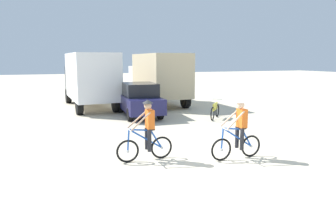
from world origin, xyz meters
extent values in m
plane|color=beige|center=(0.00, 0.00, 0.00)|extent=(120.00, 120.00, 0.00)
cube|color=white|center=(-2.58, 11.19, 2.00)|extent=(2.74, 5.35, 2.70)
cube|color=#2D2D33|center=(-2.80, 14.58, 1.50)|extent=(2.29, 1.64, 2.00)
cube|color=black|center=(-2.85, 15.28, 1.85)|extent=(2.02, 0.21, 0.80)
cylinder|color=black|center=(-3.82, 14.41, 0.50)|extent=(0.39, 1.02, 1.00)
cylinder|color=black|center=(-1.78, 14.55, 0.50)|extent=(0.39, 1.02, 1.00)
cylinder|color=black|center=(-3.48, 9.43, 0.50)|extent=(0.39, 1.02, 1.00)
cylinder|color=black|center=(-1.45, 9.57, 0.50)|extent=(0.39, 1.02, 1.00)
cube|color=#CCB78E|center=(1.83, 11.23, 2.00)|extent=(2.47, 5.23, 2.70)
cube|color=silver|center=(1.78, 14.63, 1.50)|extent=(2.22, 1.53, 2.00)
cube|color=black|center=(1.77, 15.33, 1.85)|extent=(2.02, 0.11, 0.80)
cylinder|color=black|center=(0.76, 14.52, 0.50)|extent=(0.33, 1.00, 1.00)
cylinder|color=black|center=(2.80, 14.54, 0.50)|extent=(0.33, 1.00, 1.00)
cylinder|color=black|center=(0.84, 9.53, 0.50)|extent=(0.33, 1.00, 1.00)
cylinder|color=black|center=(2.88, 9.56, 0.50)|extent=(0.33, 1.00, 1.00)
cube|color=#1E1E4C|center=(-0.50, 7.98, 0.70)|extent=(1.95, 4.27, 0.76)
cube|color=black|center=(-0.51, 7.83, 1.42)|extent=(1.69, 2.17, 0.68)
cylinder|color=black|center=(-1.23, 9.31, 0.32)|extent=(0.25, 0.65, 0.64)
cylinder|color=black|center=(0.33, 9.24, 0.32)|extent=(0.25, 0.65, 0.64)
cylinder|color=black|center=(-1.34, 6.71, 0.32)|extent=(0.25, 0.65, 0.64)
cylinder|color=black|center=(0.22, 6.64, 0.32)|extent=(0.25, 0.65, 0.64)
torus|color=black|center=(-2.83, 0.75, 0.34)|extent=(0.68, 0.08, 0.68)
cylinder|color=silver|center=(-2.83, 0.75, 0.34)|extent=(0.08, 0.08, 0.08)
torus|color=black|center=(-1.78, 0.77, 0.34)|extent=(0.68, 0.08, 0.68)
cylinder|color=silver|center=(-1.78, 0.77, 0.34)|extent=(0.08, 0.08, 0.08)
cylinder|color=blue|center=(-2.28, 0.76, 0.66)|extent=(1.03, 0.07, 0.68)
cylinder|color=blue|center=(-2.45, 0.76, 0.94)|extent=(0.66, 0.07, 0.13)
cylinder|color=blue|center=(-1.95, 0.77, 0.62)|extent=(0.39, 0.06, 0.59)
cylinder|color=blue|center=(-2.80, 0.75, 0.66)|extent=(0.10, 0.05, 0.64)
cylinder|color=silver|center=(-2.78, 0.75, 0.98)|extent=(0.05, 0.52, 0.04)
cube|color=black|center=(-2.12, 0.76, 0.93)|extent=(0.24, 0.13, 0.06)
cube|color=orange|center=(-2.14, 0.76, 1.24)|extent=(0.21, 0.32, 0.56)
sphere|color=tan|center=(-2.20, 0.76, 1.64)|extent=(0.22, 0.22, 0.22)
cone|color=#333333|center=(-2.20, 0.76, 1.77)|extent=(0.32, 0.32, 0.10)
cylinder|color=#26262B|center=(-2.20, 0.63, 0.63)|extent=(0.12, 0.12, 0.66)
cylinder|color=#26262B|center=(-2.20, 0.89, 0.63)|extent=(0.12, 0.12, 0.66)
cylinder|color=tan|center=(-2.47, 0.57, 1.23)|extent=(0.63, 0.11, 0.53)
cylinder|color=tan|center=(-2.48, 0.93, 1.23)|extent=(0.63, 0.08, 0.53)
torus|color=black|center=(-0.20, -0.06, 0.34)|extent=(0.68, 0.07, 0.68)
cylinder|color=silver|center=(-0.20, -0.06, 0.34)|extent=(0.08, 0.08, 0.08)
torus|color=black|center=(0.85, -0.04, 0.34)|extent=(0.68, 0.07, 0.68)
cylinder|color=silver|center=(0.85, -0.04, 0.34)|extent=(0.08, 0.08, 0.08)
cylinder|color=blue|center=(0.35, -0.05, 0.66)|extent=(1.03, 0.07, 0.68)
cylinder|color=blue|center=(0.18, -0.06, 0.94)|extent=(0.66, 0.06, 0.13)
cylinder|color=blue|center=(0.68, -0.05, 0.62)|extent=(0.39, 0.06, 0.59)
cylinder|color=blue|center=(-0.17, -0.06, 0.66)|extent=(0.10, 0.05, 0.64)
cylinder|color=silver|center=(-0.15, -0.06, 0.98)|extent=(0.05, 0.52, 0.04)
cube|color=black|center=(0.51, -0.05, 0.93)|extent=(0.24, 0.12, 0.06)
cube|color=orange|center=(0.49, -0.05, 1.24)|extent=(0.21, 0.32, 0.56)
sphere|color=beige|center=(0.43, -0.05, 1.64)|extent=(0.22, 0.22, 0.22)
cone|color=silver|center=(0.43, -0.05, 1.77)|extent=(0.32, 0.32, 0.10)
cylinder|color=#26262B|center=(0.43, -0.18, 0.63)|extent=(0.12, 0.12, 0.66)
cylinder|color=#26262B|center=(0.43, 0.08, 0.63)|extent=(0.12, 0.12, 0.66)
cylinder|color=beige|center=(0.16, -0.24, 1.23)|extent=(0.63, 0.10, 0.53)
cylinder|color=beige|center=(0.15, 0.12, 1.23)|extent=(0.63, 0.08, 0.53)
torus|color=black|center=(3.22, 6.21, 0.34)|extent=(0.50, 0.54, 0.68)
torus|color=black|center=(2.51, 5.43, 0.34)|extent=(0.50, 0.54, 0.68)
cube|color=gold|center=(2.87, 5.82, 0.62)|extent=(0.63, 0.69, 0.36)
cylinder|color=silver|center=(3.18, 6.17, 0.95)|extent=(0.39, 0.36, 0.04)
camera|label=1|loc=(-4.75, -7.76, 2.97)|focal=32.93mm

